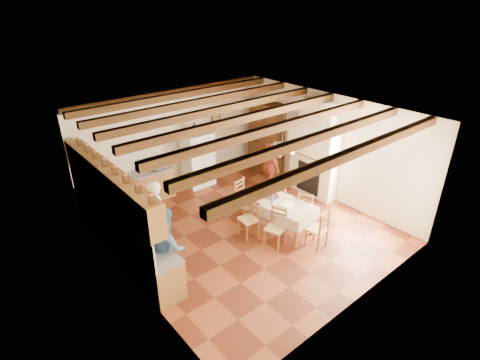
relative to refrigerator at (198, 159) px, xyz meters
name	(u,v)px	position (x,y,z in m)	size (l,w,h in m)	color
floor	(245,230)	(-0.55, -2.85, -0.85)	(6.00, 6.50, 0.02)	#501F10
ceiling	(245,114)	(-0.55, -2.85, 2.17)	(6.00, 6.50, 0.02)	white
wall_back	(173,139)	(-0.55, 0.41, 0.66)	(6.00, 0.02, 3.00)	beige
wall_front	(366,238)	(-0.55, -6.11, 0.66)	(6.00, 0.02, 3.00)	beige
wall_left	(124,220)	(-3.56, -2.85, 0.66)	(0.02, 6.50, 3.00)	beige
wall_right	(326,146)	(2.46, -2.85, 0.66)	(0.02, 6.50, 3.00)	beige
ceiling_beams	(245,118)	(-0.55, -2.85, 2.07)	(6.00, 6.30, 0.16)	#361F0E
lower_cabinets_left	(124,236)	(-3.25, -1.80, -0.41)	(0.60, 4.30, 0.86)	brown
lower_cabinets_back	(134,191)	(-2.10, 0.10, -0.41)	(2.30, 0.60, 0.86)	brown
countertop_left	(121,220)	(-3.25, -1.80, 0.04)	(0.62, 4.30, 0.04)	slate
countertop_back	(132,176)	(-2.10, 0.10, 0.04)	(2.34, 0.62, 0.04)	slate
backsplash_left	(106,211)	(-3.54, -1.80, 0.36)	(0.03, 4.30, 0.60)	beige
backsplash_back	(126,162)	(-2.10, 0.39, 0.36)	(2.30, 0.03, 0.60)	beige
upper_cabinets	(109,182)	(-3.38, -1.80, 1.01)	(0.35, 4.20, 0.70)	brown
fireplace	(313,150)	(2.17, -2.65, 0.56)	(0.56, 1.60, 2.80)	beige
wall_picture	(216,118)	(1.00, 0.38, 1.01)	(0.34, 0.03, 0.42)	#322319
refrigerator	(198,159)	(0.00, 0.00, 0.00)	(0.84, 0.69, 1.68)	white
hutch	(266,139)	(2.20, -0.69, 0.34)	(0.55, 1.30, 2.37)	#3B2010
dining_table	(279,205)	(0.12, -3.35, -0.15)	(1.15, 1.88, 0.77)	beige
chandelier	(282,146)	(0.12, -3.35, 1.41)	(0.47, 0.47, 0.03)	black
chair_left_near	(275,228)	(-0.42, -3.80, -0.36)	(0.42, 0.40, 0.96)	brown
chair_left_far	(248,219)	(-0.64, -3.10, -0.36)	(0.42, 0.40, 0.96)	brown
chair_right_near	(307,207)	(0.84, -3.65, -0.36)	(0.42, 0.40, 0.96)	brown
chair_right_far	(283,196)	(0.80, -2.84, -0.36)	(0.42, 0.40, 0.96)	brown
chair_end_near	(317,229)	(0.30, -4.45, -0.36)	(0.42, 0.40, 0.96)	brown
chair_end_far	(244,197)	(-0.02, -2.20, -0.36)	(0.42, 0.40, 0.96)	brown
person_man	(158,217)	(-2.60, -2.27, 0.06)	(0.66, 0.43, 1.80)	white
person_woman_blue	(166,247)	(-2.99, -3.32, 0.04)	(0.86, 0.67, 1.76)	#375B8A
person_woman_red	(268,167)	(1.36, -1.68, -0.08)	(0.89, 0.37, 1.51)	#A43D26
microwave	(158,163)	(-1.29, 0.10, 0.20)	(0.51, 0.35, 0.28)	silver
fridge_vase	(195,128)	(-0.04, 0.00, 1.00)	(0.31, 0.31, 0.32)	#3B2010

